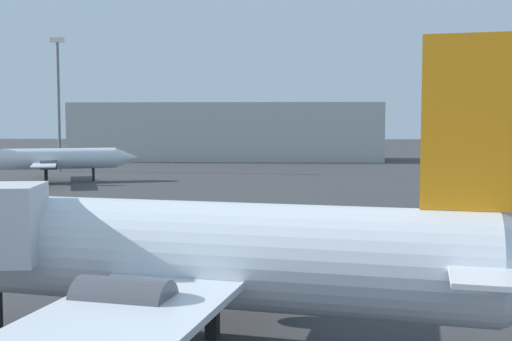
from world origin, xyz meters
TOP-DOWN VIEW (x-y plane):
  - airplane_at_gate at (-5.40, 10.15)m, footprint 31.61×23.60m
  - airplane_distant at (-34.64, 76.38)m, footprint 23.71×21.78m
  - light_mast_left at (-40.43, 96.10)m, footprint 2.40×0.50m
  - terminal_building at (-14.51, 130.60)m, footprint 66.97×19.26m

SIDE VIEW (x-z plane):
  - airplane_distant at x=-34.64m, z-range -1.50..8.12m
  - airplane_at_gate at x=-5.40m, z-range -1.90..9.50m
  - terminal_building at x=-14.51m, z-range 0.00..12.60m
  - light_mast_left at x=-40.43m, z-range 1.29..24.15m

